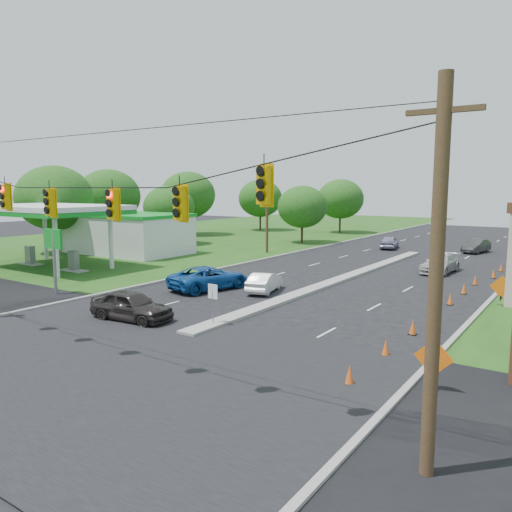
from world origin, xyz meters
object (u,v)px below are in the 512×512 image
Objects in this scene: gas_station at (116,229)px; white_sedan at (264,282)px; black_sedan at (131,306)px; blue_pickup at (209,278)px.

white_sedan is at bearing -16.19° from gas_station.
blue_pickup is at bearing 6.83° from black_sedan.
black_sedan is (19.59, -15.71, -1.82)m from gas_station.
white_sedan is at bearing -15.34° from black_sedan.
gas_station reaches higher than blue_pickup.
gas_station is at bearing -9.81° from blue_pickup.
gas_station is 3.59× the size of blue_pickup.
white_sedan is (1.71, 9.52, -0.13)m from black_sedan.
blue_pickup is (-1.74, 8.17, 0.01)m from black_sedan.
white_sedan is 3.71m from blue_pickup.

